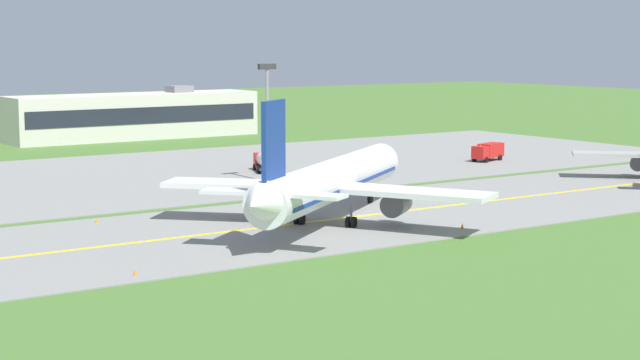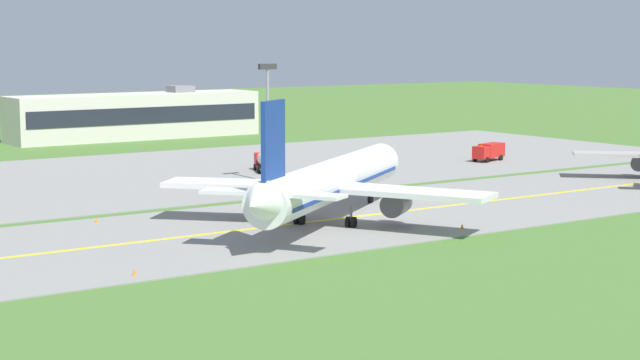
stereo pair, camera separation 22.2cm
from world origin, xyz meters
name	(u,v)px [view 2 (the right image)]	position (x,y,z in m)	size (l,w,h in m)	color
ground_plane	(354,218)	(0.00, 0.00, 0.00)	(500.00, 500.00, 0.00)	#47702D
taxiway_strip	(354,217)	(0.00, 0.00, 0.05)	(240.00, 28.00, 0.10)	gray
apron_pad	(231,169)	(10.00, 42.00, 0.05)	(140.00, 52.00, 0.10)	gray
taxiway_centreline	(354,217)	(0.00, 0.00, 0.11)	(220.00, 0.60, 0.01)	yellow
airplane_lead	(330,182)	(-4.04, -1.55, 4.13)	(34.11, 28.90, 12.70)	white
service_truck_baggage	(265,161)	(11.82, 36.13, 1.53)	(4.23, 6.32, 2.65)	red
service_truck_fuel	(489,151)	(45.37, 28.43, 1.53)	(6.33, 3.67, 2.60)	red
terminal_building	(136,116)	(18.75, 91.34, 4.03)	(45.55, 10.19, 9.22)	beige
apron_light_mast	(268,108)	(6.83, 27.21, 9.33)	(2.40, 0.50, 14.70)	gray
traffic_cone_near_edge	(96,221)	(-22.56, 11.30, 0.30)	(0.44, 0.44, 0.60)	orange
traffic_cone_mid_edge	(135,273)	(-29.32, -11.93, 0.30)	(0.44, 0.44, 0.60)	orange
traffic_cone_far_edge	(462,227)	(4.25, -11.19, 0.30)	(0.44, 0.44, 0.60)	orange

